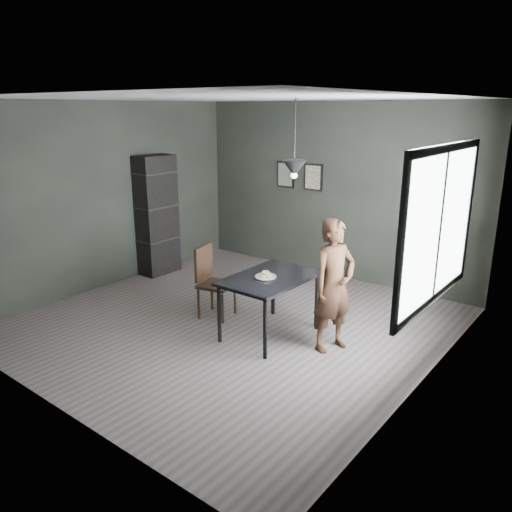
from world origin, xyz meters
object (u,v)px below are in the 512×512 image
Objects in this scene: cafe_table at (270,283)px; woman at (334,286)px; white_plate at (266,277)px; shelf_unit at (157,215)px; wood_chair at (211,277)px; pendant_lamp at (294,168)px.

cafe_table is 0.81m from woman.
shelf_unit reaches higher than white_plate.
wood_chair is 1.11× the size of pendant_lamp.
shelf_unit is 3.42m from pendant_lamp.
wood_chair is 1.94m from pendant_lamp.
pendant_lamp is at bearing -8.51° from wood_chair.
pendant_lamp is (1.21, 0.11, 1.51)m from wood_chair.
pendant_lamp is (0.27, 0.16, 1.29)m from white_plate.
white_plate is 3.04m from shelf_unit.
shelf_unit is (-2.92, 0.80, 0.31)m from cafe_table.
wood_chair is at bearing 176.88° from white_plate.
cafe_table is at bearing -15.24° from shelf_unit.
pendant_lamp reaches higher than wood_chair.
wood_chair is at bearing 114.89° from woman.
pendant_lamp reaches higher than white_plate.
wood_chair is (-1.75, -0.16, -0.22)m from woman.
white_plate is 1.33m from pendant_lamp.
white_plate is 0.83m from woman.
woman is 1.78× the size of pendant_lamp.
shelf_unit is (-1.96, 0.81, 0.44)m from wood_chair.
woman is 1.60× the size of wood_chair.
shelf_unit is at bearing 167.54° from pendant_lamp.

